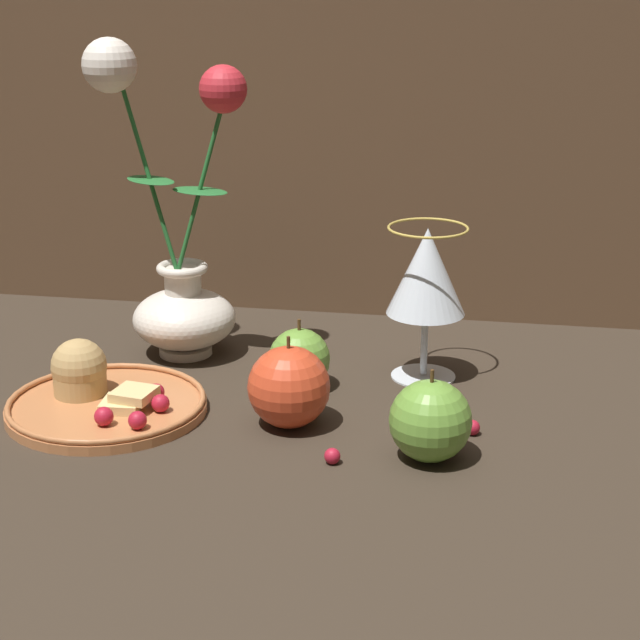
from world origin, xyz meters
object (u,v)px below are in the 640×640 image
Objects in this scene: plate_with_pastries at (100,395)px; apple_near_glass at (430,421)px; wine_glass at (426,277)px; apple_at_table_edge at (299,359)px; apple_beside_vase at (289,387)px; vase at (177,261)px.

plate_with_pastries is 0.35m from apple_near_glass.
wine_glass is 0.17m from apple_at_table_edge.
wine_glass is 0.22m from apple_near_glass.
wine_glass is 1.82× the size of apple_beside_vase.
apple_at_table_edge is (-0.13, -0.06, -0.08)m from wine_glass.
plate_with_pastries is at bearing 171.03° from apple_near_glass.
vase is 2.11× the size of wine_glass.
plate_with_pastries is 2.30× the size of apple_near_glass.
wine_glass reaches higher than apple_at_table_edge.
wine_glass is at bearing 23.04° from apple_at_table_edge.
plate_with_pastries is at bearing -155.09° from wine_glass.
wine_glass is 1.93× the size of apple_near_glass.
apple_at_table_edge is at bearing 26.16° from plate_with_pastries.
wine_glass is at bearing -3.95° from vase.
vase is 3.85× the size of apple_beside_vase.
apple_at_table_edge is (-0.15, 0.15, -0.01)m from apple_near_glass.
apple_at_table_edge is (0.19, 0.09, 0.02)m from plate_with_pastries.
apple_beside_vase is at bearing 160.53° from apple_near_glass.
vase is 0.19m from apple_at_table_edge.
apple_near_glass is at bearing -83.68° from wine_glass.
wine_glass is (0.32, 0.15, 0.10)m from plate_with_pastries.
wine_glass is at bearing 51.46° from apple_beside_vase.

